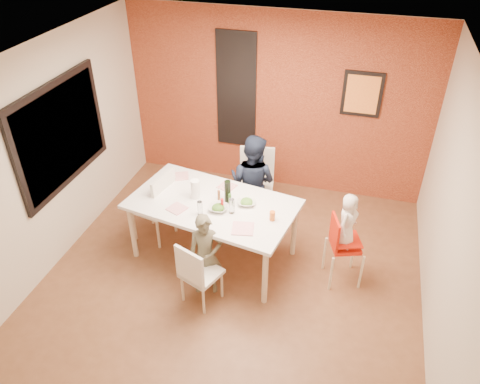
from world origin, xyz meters
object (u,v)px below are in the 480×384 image
(dining_table, at_px, (213,208))
(paper_towel_roll, at_px, (195,189))
(chair_far, at_px, (256,180))
(child_near, at_px, (206,255))
(chair_left, at_px, (158,203))
(child_far, at_px, (253,182))
(toddler, at_px, (347,221))
(wine_bottle, at_px, (228,191))
(chair_near, at_px, (197,272))
(high_chair, at_px, (342,244))

(dining_table, distance_m, paper_towel_roll, 0.31)
(chair_far, bearing_deg, child_near, -104.70)
(chair_left, height_order, paper_towel_roll, paper_towel_roll)
(child_far, bearing_deg, toddler, 163.16)
(chair_far, height_order, paper_towel_roll, paper_towel_roll)
(chair_far, bearing_deg, wine_bottle, -105.64)
(dining_table, bearing_deg, chair_near, -84.24)
(dining_table, height_order, wine_bottle, wine_bottle)
(toddler, relative_size, paper_towel_roll, 2.78)
(wine_bottle, bearing_deg, dining_table, -156.22)
(chair_far, relative_size, toddler, 1.52)
(toddler, bearing_deg, high_chair, 143.24)
(chair_left, bearing_deg, wine_bottle, 97.32)
(wine_bottle, bearing_deg, chair_far, 82.84)
(high_chair, distance_m, wine_bottle, 1.49)
(child_far, bearing_deg, high_chair, 162.29)
(child_near, bearing_deg, child_far, 63.50)
(chair_near, xyz_separation_m, wine_bottle, (0.09, 0.92, 0.51))
(chair_left, xyz_separation_m, paper_towel_roll, (0.58, -0.10, 0.38))
(dining_table, relative_size, chair_far, 2.08)
(child_near, bearing_deg, wine_bottle, 66.49)
(high_chair, bearing_deg, dining_table, 70.22)
(child_near, bearing_deg, paper_towel_roll, 99.13)
(chair_left, relative_size, high_chair, 1.12)
(chair_left, bearing_deg, child_far, 130.70)
(chair_far, relative_size, child_near, 0.97)
(chair_far, height_order, child_near, child_near)
(child_near, height_order, child_far, child_far)
(child_far, height_order, wine_bottle, child_far)
(chair_far, xyz_separation_m, child_near, (-0.18, -1.64, -0.04))
(chair_near, height_order, wine_bottle, wine_bottle)
(chair_near, relative_size, chair_far, 0.82)
(dining_table, xyz_separation_m, wine_bottle, (0.17, 0.08, 0.22))
(child_far, bearing_deg, child_near, 95.31)
(child_near, bearing_deg, chair_far, 65.18)
(high_chair, bearing_deg, paper_towel_roll, 68.66)
(dining_table, relative_size, high_chair, 2.35)
(dining_table, relative_size, paper_towel_roll, 8.80)
(high_chair, xyz_separation_m, toddler, (0.02, 0.01, 0.33))
(child_far, height_order, toddler, child_far)
(chair_left, distance_m, paper_towel_roll, 0.70)
(chair_near, bearing_deg, paper_towel_roll, -48.82)
(high_chair, distance_m, child_near, 1.60)
(chair_far, xyz_separation_m, paper_towel_roll, (-0.52, -0.98, 0.38))
(chair_far, bearing_deg, chair_left, -149.92)
(chair_near, distance_m, chair_far, 1.88)
(child_far, distance_m, toddler, 1.52)
(dining_table, bearing_deg, high_chair, 0.10)
(child_far, relative_size, wine_bottle, 4.77)
(child_near, relative_size, wine_bottle, 3.66)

